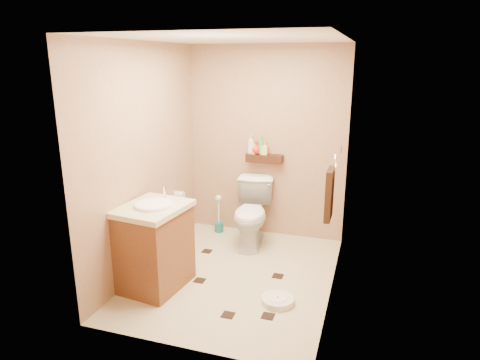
% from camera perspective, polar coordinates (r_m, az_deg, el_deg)
% --- Properties ---
extents(ground, '(2.50, 2.50, 0.00)m').
position_cam_1_polar(ground, '(4.66, -0.62, -12.59)').
color(ground, '#C0B28C').
rests_on(ground, ground).
extents(wall_back, '(2.00, 0.04, 2.40)m').
position_cam_1_polar(wall_back, '(5.40, 3.52, 4.93)').
color(wall_back, '#9E755A').
rests_on(wall_back, ground).
extents(wall_front, '(2.00, 0.04, 2.40)m').
position_cam_1_polar(wall_front, '(3.11, -7.94, -3.49)').
color(wall_front, '#9E755A').
rests_on(wall_front, ground).
extents(wall_left, '(0.04, 2.50, 2.40)m').
position_cam_1_polar(wall_left, '(4.63, -12.51, 2.73)').
color(wall_left, '#9E755A').
rests_on(wall_left, ground).
extents(wall_right, '(0.04, 2.50, 2.40)m').
position_cam_1_polar(wall_right, '(4.03, 12.94, 0.76)').
color(wall_right, '#9E755A').
rests_on(wall_right, ground).
extents(ceiling, '(2.00, 2.50, 0.02)m').
position_cam_1_polar(ceiling, '(4.10, -0.73, 18.34)').
color(ceiling, silver).
rests_on(ceiling, wall_back).
extents(wall_shelf, '(0.46, 0.14, 0.10)m').
position_cam_1_polar(wall_shelf, '(5.36, 3.28, 2.89)').
color(wall_shelf, '#3D1D10').
rests_on(wall_shelf, wall_back).
extents(floor_accents, '(1.13, 1.39, 0.01)m').
position_cam_1_polar(floor_accents, '(4.59, -0.45, -13.04)').
color(floor_accents, black).
rests_on(floor_accents, ground).
extents(toilet, '(0.55, 0.84, 0.80)m').
position_cam_1_polar(toilet, '(5.24, 1.60, -4.48)').
color(toilet, white).
rests_on(toilet, ground).
extents(vanity, '(0.66, 0.76, 0.99)m').
position_cam_1_polar(vanity, '(4.37, -11.32, -8.54)').
color(vanity, brown).
rests_on(vanity, ground).
extents(bathroom_scale, '(0.40, 0.40, 0.06)m').
position_cam_1_polar(bathroom_scale, '(4.20, 5.04, -15.67)').
color(bathroom_scale, silver).
rests_on(bathroom_scale, ground).
extents(toilet_brush, '(0.12, 0.12, 0.51)m').
position_cam_1_polar(toilet_brush, '(5.68, -2.84, -5.20)').
color(toilet_brush, '#1A6863').
rests_on(toilet_brush, ground).
extents(towel_ring, '(0.12, 0.30, 0.76)m').
position_cam_1_polar(towel_ring, '(4.35, 11.90, -1.56)').
color(towel_ring, silver).
rests_on(towel_ring, wall_right).
extents(toilet_paper, '(0.12, 0.11, 0.12)m').
position_cam_1_polar(toilet_paper, '(5.31, -8.09, -2.06)').
color(toilet_paper, silver).
rests_on(toilet_paper, wall_left).
extents(bottle_a, '(0.12, 0.12, 0.24)m').
position_cam_1_polar(bottle_a, '(5.37, 1.48, 4.79)').
color(bottle_a, silver).
rests_on(bottle_a, wall_shelf).
extents(bottle_b, '(0.10, 0.10, 0.16)m').
position_cam_1_polar(bottle_b, '(5.36, 2.02, 4.35)').
color(bottle_b, gold).
rests_on(bottle_b, wall_shelf).
extents(bottle_c, '(0.17, 0.17, 0.16)m').
position_cam_1_polar(bottle_c, '(5.36, 2.22, 4.31)').
color(bottle_c, red).
rests_on(bottle_c, wall_shelf).
extents(bottle_d, '(0.12, 0.12, 0.23)m').
position_cam_1_polar(bottle_d, '(5.33, 2.91, 4.63)').
color(bottle_d, green).
rests_on(bottle_d, wall_shelf).
extents(bottle_e, '(0.08, 0.09, 0.17)m').
position_cam_1_polar(bottle_e, '(5.33, 3.29, 4.30)').
color(bottle_e, '#FFC854').
rests_on(bottle_e, wall_shelf).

